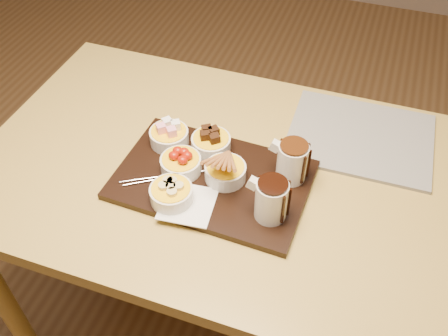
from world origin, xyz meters
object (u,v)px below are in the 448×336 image
(pitcher_milk_chocolate, at_px, (292,162))
(newspaper, at_px, (360,137))
(serving_board, at_px, (212,180))
(bowl_strawberries, at_px, (181,164))
(pitcher_dark_chocolate, at_px, (271,200))
(dining_table, at_px, (214,191))

(pitcher_milk_chocolate, relative_size, newspaper, 0.27)
(serving_board, relative_size, bowl_strawberries, 4.60)
(pitcher_milk_chocolate, bearing_deg, pitcher_dark_chocolate, -94.40)
(serving_board, height_order, bowl_strawberries, bowl_strawberries)
(serving_board, bearing_deg, newspaper, 43.42)
(dining_table, xyz_separation_m, pitcher_dark_chocolate, (0.18, -0.12, 0.17))
(pitcher_dark_chocolate, bearing_deg, bowl_strawberries, 167.35)
(serving_board, bearing_deg, pitcher_dark_chocolate, -19.98)
(dining_table, distance_m, bowl_strawberries, 0.16)
(pitcher_milk_chocolate, height_order, newspaper, pitcher_milk_chocolate)
(pitcher_milk_chocolate, bearing_deg, serving_board, -158.20)
(dining_table, xyz_separation_m, newspaper, (0.34, 0.22, 0.10))
(bowl_strawberries, xyz_separation_m, newspaper, (0.40, 0.28, -0.03))
(bowl_strawberries, xyz_separation_m, pitcher_milk_chocolate, (0.26, 0.07, 0.03))
(pitcher_dark_chocolate, bearing_deg, pitcher_milk_chocolate, 85.60)
(pitcher_dark_chocolate, bearing_deg, serving_board, 160.02)
(dining_table, bearing_deg, newspaper, 33.41)
(serving_board, relative_size, pitcher_milk_chocolate, 4.64)
(pitcher_milk_chocolate, bearing_deg, dining_table, -176.20)
(serving_board, height_order, newspaper, serving_board)
(dining_table, xyz_separation_m, bowl_strawberries, (-0.06, -0.06, 0.14))
(dining_table, bearing_deg, serving_board, -72.71)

